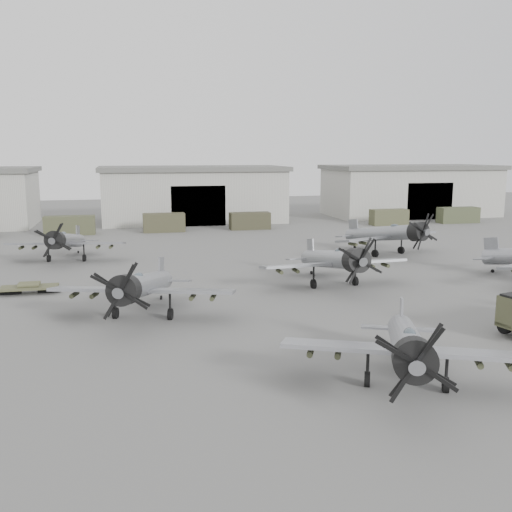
{
  "coord_description": "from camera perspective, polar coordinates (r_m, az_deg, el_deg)",
  "views": [
    {
      "loc": [
        -10.95,
        -29.21,
        10.78
      ],
      "look_at": [
        -0.54,
        15.29,
        2.5
      ],
      "focal_mm": 40.0,
      "sensor_mm": 36.0,
      "label": 1
    }
  ],
  "objects": [
    {
      "name": "ground",
      "position": [
        33.01,
        7.06,
        -8.88
      ],
      "size": [
        220.0,
        220.0,
        0.0
      ],
      "primitive_type": "plane",
      "color": "#585856",
      "rests_on": "ground"
    },
    {
      "name": "hangar_center",
      "position": [
        92.05,
        -6.34,
        6.21
      ],
      "size": [
        29.0,
        14.8,
        8.7
      ],
      "color": "#B4B4A9",
      "rests_on": "ground"
    },
    {
      "name": "hangar_right",
      "position": [
        103.68,
        15.13,
        6.37
      ],
      "size": [
        29.0,
        14.8,
        8.7
      ],
      "color": "#B4B4A9",
      "rests_on": "ground"
    },
    {
      "name": "support_truck_2",
      "position": [
        80.09,
        -18.13,
        2.93
      ],
      "size": [
        6.54,
        2.2,
        2.52
      ],
      "primitive_type": "cube",
      "color": "#42452D",
      "rests_on": "ground"
    },
    {
      "name": "support_truck_3",
      "position": [
        79.97,
        -9.19,
        3.32
      ],
      "size": [
        5.7,
        2.2,
        2.57
      ],
      "primitive_type": "cube",
      "color": "#3F3D29",
      "rests_on": "ground"
    },
    {
      "name": "support_truck_4",
      "position": [
        81.71,
        -0.62,
        3.54
      ],
      "size": [
        5.73,
        2.2,
        2.41
      ],
      "primitive_type": "cube",
      "color": "#383725",
      "rests_on": "ground"
    },
    {
      "name": "support_truck_6",
      "position": [
        88.93,
        13.15,
        3.8
      ],
      "size": [
        5.64,
        2.2,
        2.37
      ],
      "primitive_type": "cube",
      "color": "#494A31",
      "rests_on": "ground"
    },
    {
      "name": "support_truck_7",
      "position": [
        94.71,
        19.56,
        3.88
      ],
      "size": [
        6.42,
        2.2,
        2.43
      ],
      "primitive_type": "cube",
      "color": "#43492F",
      "rests_on": "ground"
    },
    {
      "name": "aircraft_near_1",
      "position": [
        27.16,
        14.95,
        -8.68
      ],
      "size": [
        11.43,
        10.36,
        4.68
      ],
      "rotation": [
        0.0,
        0.0,
        -0.42
      ],
      "color": "#97999F",
      "rests_on": "ground"
    },
    {
      "name": "aircraft_mid_1",
      "position": [
        37.88,
        -11.4,
        -3.0
      ],
      "size": [
        12.2,
        10.98,
        4.88
      ],
      "rotation": [
        0.0,
        0.0,
        -0.31
      ],
      "color": "gray",
      "rests_on": "ground"
    },
    {
      "name": "aircraft_mid_2",
      "position": [
        46.54,
        7.98,
        -0.41
      ],
      "size": [
        12.3,
        11.07,
        4.92
      ],
      "rotation": [
        0.0,
        0.0,
        0.06
      ],
      "color": "gray",
      "rests_on": "ground"
    },
    {
      "name": "aircraft_far_0",
      "position": [
        60.06,
        -18.54,
        1.44
      ],
      "size": [
        11.73,
        10.55,
        4.65
      ],
      "rotation": [
        0.0,
        0.0,
        -0.17
      ],
      "color": "gray",
      "rests_on": "ground"
    },
    {
      "name": "aircraft_far_1",
      "position": [
        62.15,
        13.25,
        2.18
      ],
      "size": [
        12.74,
        11.48,
        5.12
      ],
      "rotation": [
        0.0,
        0.0,
        0.33
      ],
      "color": "gray",
      "rests_on": "ground"
    }
  ]
}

